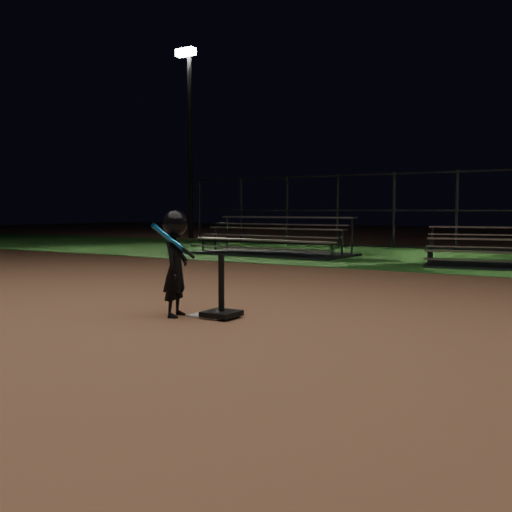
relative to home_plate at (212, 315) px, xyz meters
The scene contains 8 objects.
ground 0.01m from the home_plate, ahead, with size 80.00×80.00×0.00m, color #966244.
grass_strip 10.00m from the home_plate, 90.00° to the left, with size 60.00×8.00×0.01m, color #21541B.
home_plate is the anchor object (origin of this frame).
batting_tee 0.23m from the home_plate, 17.60° to the right, with size 0.38×0.38×0.73m.
child_batter 0.78m from the home_plate, 144.58° to the right, with size 0.44×0.64×1.26m.
bleacher_left 9.40m from the home_plate, 115.23° to the left, with size 4.49×2.34×1.08m.
backstop_fence 13.06m from the home_plate, 90.00° to the left, with size 20.08×0.08×2.50m.
light_pole_left 19.79m from the home_plate, 128.77° to the left, with size 0.90×0.53×8.30m.
Camera 1 is at (3.95, -5.48, 1.26)m, focal length 40.09 mm.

